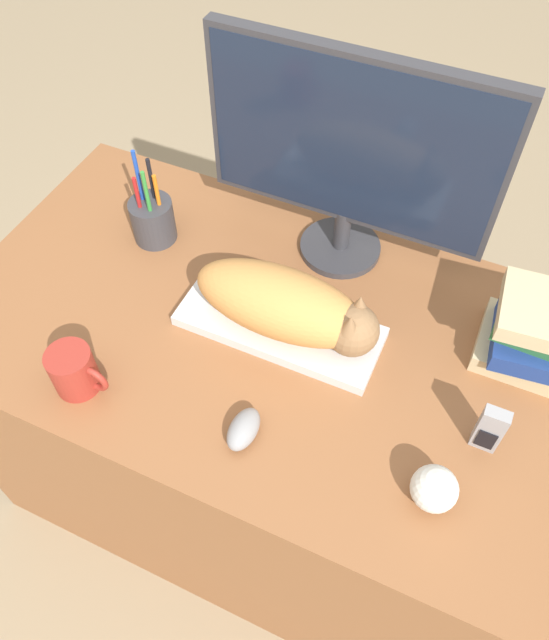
# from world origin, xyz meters

# --- Properties ---
(ground_plane) EXTENTS (12.00, 12.00, 0.00)m
(ground_plane) POSITION_xyz_m (0.00, 0.00, 0.00)
(ground_plane) COLOR #998466
(desk) EXTENTS (1.36, 0.74, 0.76)m
(desk) POSITION_xyz_m (0.00, 0.37, 0.38)
(desk) COLOR brown
(desk) RESTS_ON ground_plane
(keyboard) EXTENTS (0.41, 0.16, 0.02)m
(keyboard) POSITION_xyz_m (-0.00, 0.38, 0.78)
(keyboard) COLOR silver
(keyboard) RESTS_ON desk
(cat) EXTENTS (0.37, 0.15, 0.13)m
(cat) POSITION_xyz_m (0.02, 0.38, 0.85)
(cat) COLOR #D18C47
(cat) RESTS_ON keyboard
(monitor) EXTENTS (0.59, 0.18, 0.47)m
(monitor) POSITION_xyz_m (0.03, 0.64, 1.03)
(monitor) COLOR #333338
(monitor) RESTS_ON desk
(computer_mouse) EXTENTS (0.05, 0.09, 0.04)m
(computer_mouse) POSITION_xyz_m (0.04, 0.14, 0.79)
(computer_mouse) COLOR gray
(computer_mouse) RESTS_ON desk
(coffee_mug) EXTENTS (0.12, 0.08, 0.10)m
(coffee_mug) POSITION_xyz_m (-0.29, 0.11, 0.81)
(coffee_mug) COLOR #9E2D23
(coffee_mug) RESTS_ON desk
(pen_cup) EXTENTS (0.10, 0.10, 0.23)m
(pen_cup) POSITION_xyz_m (-0.36, 0.51, 0.82)
(pen_cup) COLOR #38383D
(pen_cup) RESTS_ON desk
(baseball) EXTENTS (0.08, 0.08, 0.08)m
(baseball) POSITION_xyz_m (0.37, 0.16, 0.80)
(baseball) COLOR silver
(baseball) RESTS_ON desk
(phone) EXTENTS (0.04, 0.03, 0.11)m
(phone) POSITION_xyz_m (0.43, 0.30, 0.82)
(phone) COLOR #99999E
(phone) RESTS_ON desk
(book_stack) EXTENTS (0.22, 0.18, 0.15)m
(book_stack) POSITION_xyz_m (0.48, 0.52, 0.84)
(book_stack) COLOR #C6B284
(book_stack) RESTS_ON desk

